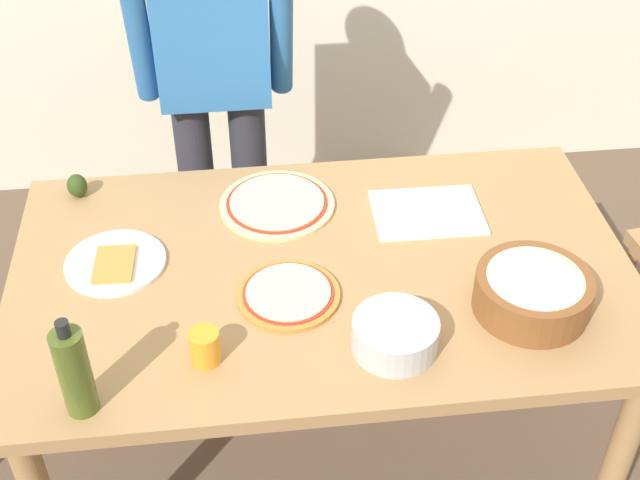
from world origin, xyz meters
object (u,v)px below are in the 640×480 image
object	(u,v)px
person_cook	(214,71)
cup_orange	(205,347)
pizza_raw_on_board	(277,204)
cutting_board_white	(427,212)
avocado	(77,186)
mixing_bowl_steel	(395,335)
pizza_cooked_on_tray	(288,294)
popcorn_bowl	(533,289)
dining_table	(322,293)
olive_oil_bottle	(74,372)
plate_with_slice	(115,263)

from	to	relation	value
person_cook	cup_orange	world-z (taller)	person_cook
pizza_raw_on_board	cutting_board_white	size ratio (longest dim) A/B	1.08
avocado	mixing_bowl_steel	bearing A→B (deg)	-41.31
pizza_cooked_on_tray	avocado	bearing A→B (deg)	138.50
pizza_cooked_on_tray	cutting_board_white	size ratio (longest dim) A/B	0.86
popcorn_bowl	cup_orange	size ratio (longest dim) A/B	3.29
dining_table	olive_oil_bottle	bearing A→B (deg)	-144.95
plate_with_slice	popcorn_bowl	bearing A→B (deg)	-15.49
person_cook	cutting_board_white	distance (m)	0.82
person_cook	mixing_bowl_steel	world-z (taller)	person_cook
dining_table	popcorn_bowl	world-z (taller)	popcorn_bowl
popcorn_bowl	plate_with_slice	bearing A→B (deg)	164.51
plate_with_slice	avocado	world-z (taller)	avocado
pizza_cooked_on_tray	popcorn_bowl	xyz separation A→B (m)	(0.58, -0.11, 0.05)
olive_oil_bottle	avocado	distance (m)	0.80
pizza_cooked_on_tray	avocado	world-z (taller)	avocado
plate_with_slice	cutting_board_white	xyz separation A→B (m)	(0.85, 0.12, -0.00)
dining_table	popcorn_bowl	bearing A→B (deg)	-23.50
popcorn_bowl	cup_orange	distance (m)	0.79
pizza_cooked_on_tray	avocado	distance (m)	0.74
popcorn_bowl	person_cook	bearing A→B (deg)	127.07
pizza_raw_on_board	avocado	distance (m)	0.57
cutting_board_white	avocado	bearing A→B (deg)	168.23
person_cook	cup_orange	xyz separation A→B (m)	(-0.05, -1.05, -0.14)
pizza_raw_on_board	plate_with_slice	xyz separation A→B (m)	(-0.43, -0.20, -0.00)
pizza_raw_on_board	cutting_board_white	bearing A→B (deg)	-11.57
popcorn_bowl	olive_oil_bottle	xyz separation A→B (m)	(-1.05, -0.19, 0.05)
cup_orange	avocado	xyz separation A→B (m)	(-0.35, 0.68, -0.01)
pizza_raw_on_board	plate_with_slice	size ratio (longest dim) A/B	1.24
olive_oil_bottle	plate_with_slice	bearing A→B (deg)	85.62
plate_with_slice	pizza_cooked_on_tray	bearing A→B (deg)	-21.67
cup_orange	avocado	distance (m)	0.77
popcorn_bowl	mixing_bowl_steel	world-z (taller)	popcorn_bowl
dining_table	mixing_bowl_steel	bearing A→B (deg)	-66.17
pizza_cooked_on_tray	plate_with_slice	size ratio (longest dim) A/B	0.99
dining_table	cup_orange	world-z (taller)	cup_orange
dining_table	cutting_board_white	bearing A→B (deg)	30.89
person_cook	dining_table	bearing A→B (deg)	-71.90
popcorn_bowl	cup_orange	xyz separation A→B (m)	(-0.78, -0.08, -0.02)
cup_orange	avocado	bearing A→B (deg)	117.42
plate_with_slice	olive_oil_bottle	size ratio (longest dim) A/B	1.02
cutting_board_white	pizza_cooked_on_tray	bearing A→B (deg)	-144.85
pizza_cooked_on_tray	cutting_board_white	world-z (taller)	pizza_cooked_on_tray
avocado	plate_with_slice	bearing A→B (deg)	-68.82
olive_oil_bottle	cup_orange	bearing A→B (deg)	22.16
popcorn_bowl	cutting_board_white	world-z (taller)	popcorn_bowl
person_cook	mixing_bowl_steel	bearing A→B (deg)	-70.23
olive_oil_bottle	pizza_raw_on_board	bearing A→B (deg)	54.95
plate_with_slice	popcorn_bowl	xyz separation A→B (m)	(1.01, -0.28, 0.05)
dining_table	person_cook	bearing A→B (deg)	108.10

